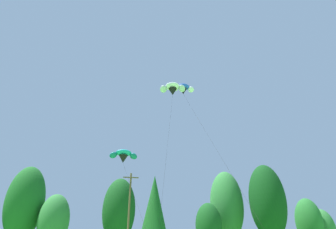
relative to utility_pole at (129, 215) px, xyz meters
name	(u,v)px	position (x,y,z in m)	size (l,w,h in m)	color
treeline_tree_c	(25,203)	(-15.26, 6.38, 2.10)	(5.54, 5.54, 13.84)	#472D19
treeline_tree_d	(54,221)	(-10.45, 4.87, -0.51)	(4.37, 4.37, 9.53)	#472D19
treeline_tree_e	(119,210)	(-1.23, 7.48, 1.44)	(5.24, 5.24, 12.75)	#472D19
treeline_tree_f	(154,206)	(4.80, 9.55, 2.48)	(4.68, 4.68, 13.98)	#472D19
treeline_tree_g	(209,226)	(12.76, 4.47, -0.97)	(4.17, 4.17, 8.78)	#472D19
treeline_tree_h	(227,205)	(17.80, 8.90, 2.83)	(5.86, 5.86, 15.05)	#472D19
treeline_tree_i	(267,201)	(22.92, 3.75, 2.96)	(5.92, 5.92, 15.26)	#472D19
treeline_tree_j	(309,222)	(32.22, 6.98, -0.02)	(4.59, 4.59, 10.35)	#472D19
treeline_tree_k	(323,229)	(35.55, 7.96, -1.05)	(4.13, 4.13, 8.64)	#472D19
utility_pole	(129,215)	(0.00, 0.00, 0.00)	(2.20, 0.26, 12.01)	brown
parafoil_kite_high_white	(173,89)	(5.22, -4.76, 17.63)	(5.27, 8.91, 23.26)	white
parafoil_kite_mid_blue_white	(183,89)	(7.28, -3.20, 18.70)	(3.92, 18.60, 24.26)	blue
parafoil_kite_far_teal	(123,156)	(-1.34, -3.09, 7.36)	(5.33, 10.14, 12.98)	teal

